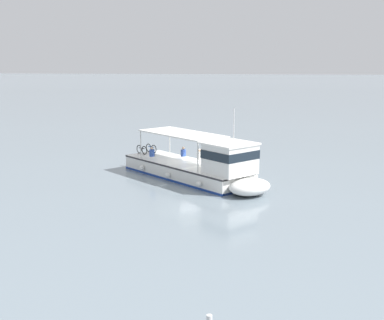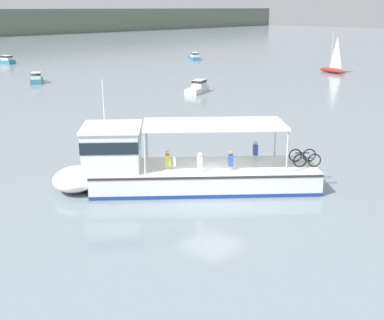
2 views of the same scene
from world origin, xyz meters
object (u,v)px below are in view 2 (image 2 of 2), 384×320
motorboat_outer_anchorage (194,57)px  motorboat_horizon_west (198,87)px  sailboat_far_right (333,69)px  motorboat_near_starboard (5,60)px  ferry_main (171,168)px  motorboat_far_left (36,78)px

motorboat_outer_anchorage → motorboat_horizon_west: 34.39m
sailboat_far_right → motorboat_horizon_west: (-24.81, 2.12, 0.00)m
motorboat_outer_anchorage → motorboat_near_starboard: bearing=143.7°
motorboat_horizon_west → ferry_main: bearing=-140.7°
ferry_main → motorboat_far_left: bearing=67.5°
motorboat_near_starboard → motorboat_horizon_west: bearing=-91.3°
ferry_main → sailboat_far_right: sailboat_far_right is taller
motorboat_outer_anchorage → motorboat_near_starboard: (-24.28, 17.86, 0.00)m
motorboat_far_left → motorboat_outer_anchorage: (32.66, 4.88, 0.00)m
motorboat_outer_anchorage → motorboat_near_starboard: size_ratio=0.98×
ferry_main → motorboat_far_left: ferry_main is taller
motorboat_outer_anchorage → motorboat_far_left: bearing=-171.5°
ferry_main → sailboat_far_right: bearing=19.2°
motorboat_near_starboard → motorboat_outer_anchorage: bearing=-36.3°
ferry_main → motorboat_outer_anchorage: size_ratio=3.00×
sailboat_far_right → motorboat_horizon_west: 24.90m
motorboat_near_starboard → motorboat_horizon_west: size_ratio=0.99×
sailboat_far_right → motorboat_outer_anchorage: size_ratio=1.44×
ferry_main → motorboat_outer_anchorage: 63.89m
motorboat_far_left → motorboat_near_starboard: 24.24m
ferry_main → sailboat_far_right: (47.65, 16.60, -0.47)m
motorboat_far_left → sailboat_far_right: size_ratio=0.69×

